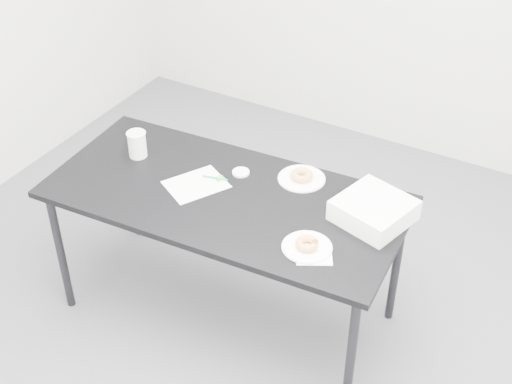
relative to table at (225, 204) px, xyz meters
The scene contains 13 objects.
floor 0.72m from the table, 14.33° to the left, with size 4.00×4.00×0.00m, color #48494D.
table is the anchor object (origin of this frame).
scorecard 0.17m from the table, behind, with size 0.22×0.28×0.00m, color white.
logo_patch 0.14m from the table, 132.66° to the left, with size 0.04×0.04×0.00m, color green.
pen 0.15m from the table, 142.07° to the left, with size 0.01×0.01×0.13m, color #0C845C.
napkin 0.58m from the table, 17.74° to the right, with size 0.15×0.15×0.00m, color white.
plate_near 0.54m from the table, 17.28° to the right, with size 0.22×0.22×0.01m, color white.
donut_near 0.54m from the table, 17.28° to the right, with size 0.10×0.10×0.03m, color #C3773E.
plate_far 0.39m from the table, 47.71° to the left, with size 0.23×0.23×0.01m, color white.
donut_far 0.40m from the table, 47.71° to the left, with size 0.11×0.11×0.04m, color #C3773E.
coffee_cup 0.57m from the table, behind, with size 0.09×0.09×0.14m, color white.
cup_lid 0.20m from the table, 96.32° to the left, with size 0.08×0.08×0.01m, color white.
bakery_box 0.71m from the table, 13.81° to the left, with size 0.30×0.30×0.10m, color white.
Camera 1 is at (1.36, -2.29, 2.77)m, focal length 50.00 mm.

